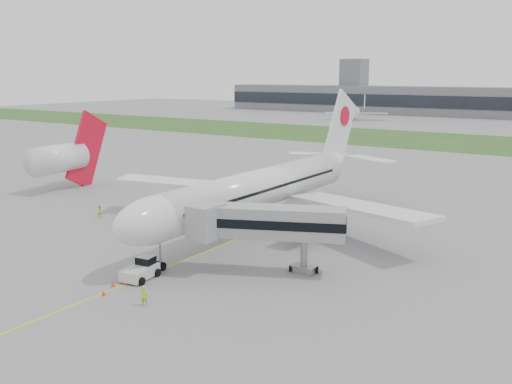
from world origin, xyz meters
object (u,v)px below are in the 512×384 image
Objects in this scene: pushback_tug at (141,269)px; neighbor_aircraft at (62,158)px; airliner at (264,187)px; ground_crew_near at (144,295)px; jet_bridge at (264,223)px.

pushback_tug is 50.55m from neighbor_aircraft.
neighbor_aircraft is at bearing 177.44° from airliner.
neighbor_aircraft is at bearing 141.78° from pushback_tug.
pushback_tug reaches higher than ground_crew_near.
airliner reaches higher than pushback_tug.
jet_bridge is at bearing 32.58° from pushback_tug.
neighbor_aircraft is (-43.85, 24.69, 4.81)m from pushback_tug.
neighbor_aircraft is (-53.20, 16.43, 0.43)m from jet_bridge.
neighbor_aircraft reaches higher than jet_bridge.
airliner is at bearing 99.04° from jet_bridge.
airliner is 28.51m from ground_crew_near.
airliner is at bearing -11.40° from neighbor_aircraft.
ground_crew_near is at bearing -131.46° from jet_bridge.
pushback_tug is 13.22m from jet_bridge.
jet_bridge is at bearing -56.94° from airliner.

